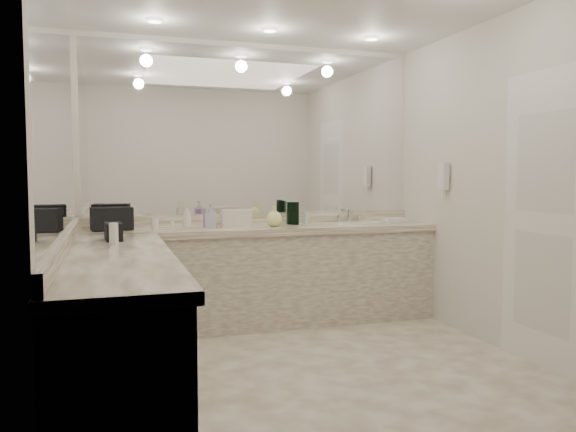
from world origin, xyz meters
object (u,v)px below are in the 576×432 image
object	(u,v)px
sink	(358,224)
soap_bottle_a	(187,216)
hand_towel	(395,220)
soap_bottle_c	(274,216)
black_toiletry_bag	(112,219)
wall_phone	(443,177)
cream_cosmetic_case	(236,218)
soap_bottle_b	(211,216)

from	to	relation	value
sink	soap_bottle_a	distance (m)	1.63
hand_towel	soap_bottle_c	xyz separation A→B (m)	(-1.26, -0.08, 0.08)
black_toiletry_bag	soap_bottle_a	bearing A→B (deg)	2.40
sink	black_toiletry_bag	size ratio (longest dim) A/B	1.34
black_toiletry_bag	wall_phone	bearing A→B (deg)	-9.93
sink	cream_cosmetic_case	world-z (taller)	cream_cosmetic_case
cream_cosmetic_case	soap_bottle_c	distance (m)	0.34
wall_phone	cream_cosmetic_case	size ratio (longest dim) A/B	0.90
wall_phone	soap_bottle_a	xyz separation A→B (m)	(-2.23, 0.53, -0.35)
cream_cosmetic_case	soap_bottle_a	size ratio (longest dim) A/B	1.31
hand_towel	soap_bottle_b	xyz separation A→B (m)	(-1.84, -0.06, 0.09)
black_toiletry_bag	cream_cosmetic_case	size ratio (longest dim) A/B	1.23
cream_cosmetic_case	soap_bottle_b	distance (m)	0.25
soap_bottle_a	soap_bottle_c	bearing A→B (deg)	-5.74
sink	soap_bottle_c	bearing A→B (deg)	-176.68
wall_phone	soap_bottle_c	world-z (taller)	wall_phone
hand_towel	soap_bottle_a	world-z (taller)	soap_bottle_a
cream_cosmetic_case	hand_towel	world-z (taller)	cream_cosmetic_case
sink	hand_towel	size ratio (longest dim) A/B	1.95
soap_bottle_b	soap_bottle_c	size ratio (longest dim) A/B	1.07
cream_cosmetic_case	soap_bottle_c	xyz separation A→B (m)	(0.33, -0.09, 0.02)
sink	wall_phone	world-z (taller)	wall_phone
sink	wall_phone	bearing A→B (deg)	-39.57
wall_phone	hand_towel	xyz separation A→B (m)	(-0.20, 0.53, -0.43)
soap_bottle_b	soap_bottle_a	bearing A→B (deg)	164.96
sink	soap_bottle_c	xyz separation A→B (m)	(-0.86, -0.05, 0.10)
wall_phone	soap_bottle_a	bearing A→B (deg)	166.70
sink	black_toiletry_bag	distance (m)	2.26
black_toiletry_bag	soap_bottle_a	size ratio (longest dim) A/B	1.61
sink	soap_bottle_c	size ratio (longest dim) A/B	2.27
cream_cosmetic_case	soap_bottle_a	world-z (taller)	soap_bottle_a
cream_cosmetic_case	soap_bottle_b	bearing A→B (deg)	-158.44
wall_phone	soap_bottle_b	xyz separation A→B (m)	(-2.03, 0.47, -0.35)
black_toiletry_bag	hand_towel	size ratio (longest dim) A/B	1.46
sink	soap_bottle_a	bearing A→B (deg)	179.02
wall_phone	soap_bottle_c	xyz separation A→B (m)	(-1.46, 0.45, -0.35)
wall_phone	soap_bottle_a	distance (m)	2.32
wall_phone	soap_bottle_b	distance (m)	2.12
cream_cosmetic_case	wall_phone	bearing A→B (deg)	-10.47
soap_bottle_c	sink	bearing A→B (deg)	3.32
black_toiletry_bag	cream_cosmetic_case	xyz separation A→B (m)	(1.07, 0.04, -0.02)
black_toiletry_bag	hand_towel	xyz separation A→B (m)	(2.67, 0.03, -0.08)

